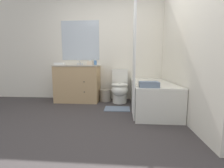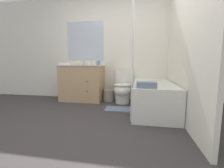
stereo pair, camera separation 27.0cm
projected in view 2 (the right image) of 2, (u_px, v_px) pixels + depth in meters
ground_plane at (93, 129)px, 2.00m from camera, size 14.00×14.00×0.00m
wall_back at (114, 48)px, 3.62m from camera, size 8.00×0.06×2.50m
wall_right at (180, 41)px, 2.50m from camera, size 0.05×2.81×2.50m
vanity_cabinet at (82, 82)px, 3.56m from camera, size 0.99×0.59×0.84m
sink_faucet at (85, 63)px, 3.70m from camera, size 0.14×0.12×0.12m
toilet at (123, 88)px, 3.34m from camera, size 0.37×0.64×0.75m
bathtub at (153, 96)px, 2.82m from camera, size 0.71×1.57×0.52m
shower_curtain at (133, 59)px, 2.36m from camera, size 0.02×0.50×1.87m
wastebasket at (109, 95)px, 3.53m from camera, size 0.26×0.26×0.27m
tissue_box at (94, 63)px, 3.54m from camera, size 0.13×0.13×0.11m
soap_dispenser at (99, 63)px, 3.48m from camera, size 0.07×0.07×0.13m
hand_towel_folded at (64, 64)px, 3.41m from camera, size 0.20×0.14×0.05m
bath_towel_folded at (146, 85)px, 2.19m from camera, size 0.29×0.20×0.08m
bath_mat at (118, 109)px, 2.88m from camera, size 0.48×0.32×0.02m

